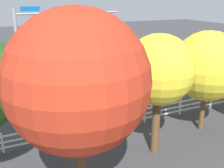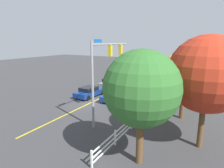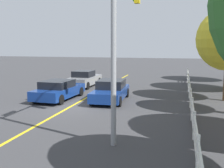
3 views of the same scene
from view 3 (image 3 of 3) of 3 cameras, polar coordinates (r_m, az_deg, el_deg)
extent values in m
plane|color=#38383A|center=(16.94, -8.52, -4.64)|extent=(120.00, 120.00, 0.00)
cube|color=gold|center=(20.60, -4.20, -2.25)|extent=(28.00, 0.16, 0.01)
cylinder|color=gray|center=(9.93, 0.32, 7.47)|extent=(0.20, 0.20, 7.23)
sphere|color=#148C19|center=(15.04, 4.60, 16.85)|extent=(0.17, 0.17, 0.17)
cube|color=navy|center=(19.25, -10.85, -1.54)|extent=(4.65, 2.16, 0.62)
cube|color=black|center=(18.97, -11.21, 0.00)|extent=(2.22, 1.85, 0.49)
cylinder|color=black|center=(21.06, -11.06, -1.28)|extent=(0.65, 0.25, 0.64)
cylinder|color=black|center=(20.27, -6.50, -1.55)|extent=(0.65, 0.25, 0.64)
cylinder|color=black|center=(18.43, -15.60, -2.79)|extent=(0.65, 0.25, 0.64)
cylinder|color=black|center=(17.52, -10.55, -3.19)|extent=(0.65, 0.25, 0.64)
cube|color=navy|center=(18.34, -0.31, -1.88)|extent=(4.63, 2.06, 0.61)
cube|color=black|center=(18.47, -0.16, 0.02)|extent=(2.12, 1.76, 0.55)
cylinder|color=black|center=(16.73, 1.50, -3.59)|extent=(0.65, 0.25, 0.64)
cylinder|color=black|center=(17.11, -4.22, -3.34)|extent=(0.65, 0.25, 0.64)
cylinder|color=black|center=(19.72, 3.08, -1.78)|extent=(0.65, 0.25, 0.64)
cylinder|color=black|center=(20.05, -1.81, -1.61)|extent=(0.65, 0.25, 0.64)
cube|color=slate|center=(24.69, -5.67, 0.78)|extent=(4.43, 1.88, 0.68)
cube|color=black|center=(24.42, -5.88, 2.12)|extent=(1.80, 1.64, 0.52)
cylinder|color=black|center=(26.40, -6.13, 0.73)|extent=(0.65, 0.24, 0.64)
cylinder|color=black|center=(25.83, -2.75, 0.60)|extent=(0.65, 0.24, 0.64)
cylinder|color=black|center=(23.69, -8.84, -0.18)|extent=(0.65, 0.24, 0.64)
cylinder|color=black|center=(23.05, -5.12, -0.35)|extent=(0.65, 0.24, 0.64)
cube|color=white|center=(31.36, 15.26, 2.14)|extent=(0.10, 0.10, 1.15)
cube|color=white|center=(28.49, 15.33, 1.55)|extent=(0.10, 0.10, 1.15)
cube|color=white|center=(25.62, 15.42, 0.83)|extent=(0.10, 0.10, 1.15)
cube|color=white|center=(22.76, 15.53, -0.08)|extent=(0.10, 0.10, 1.15)
cube|color=white|center=(19.90, 15.68, -1.25)|extent=(0.10, 0.10, 1.15)
cube|color=white|center=(17.06, 15.87, -2.80)|extent=(0.10, 0.10, 1.15)
cube|color=white|center=(14.23, 16.14, -4.97)|extent=(0.10, 0.10, 1.15)
cube|color=white|center=(11.44, 16.55, -8.22)|extent=(0.10, 0.10, 1.15)
cube|color=white|center=(8.70, 17.24, -13.53)|extent=(0.10, 0.10, 1.15)
cube|color=white|center=(18.42, 15.81, -0.81)|extent=(26.00, 0.06, 0.09)
cube|color=white|center=(18.47, 15.77, -1.89)|extent=(26.00, 0.06, 0.09)
cube|color=white|center=(18.53, 15.73, -2.86)|extent=(26.00, 0.06, 0.09)
camera|label=1|loc=(16.75, 76.10, 16.37)|focal=42.45mm
camera|label=2|loc=(7.60, 130.48, 22.00)|focal=30.43mm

